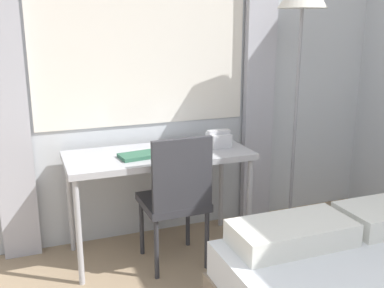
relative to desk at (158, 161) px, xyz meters
name	(u,v)px	position (x,y,z in m)	size (l,w,h in m)	color
wall_back_with_window	(146,53)	(0.02, 0.35, 0.70)	(4.75, 0.13, 2.70)	silver
desk	(158,161)	(0.00, 0.00, 0.00)	(1.22, 0.54, 0.72)	#B2B2B7
desk_chair	(176,195)	(0.05, -0.23, -0.16)	(0.41, 0.41, 0.89)	#333338
standing_lamp	(302,14)	(0.99, -0.10, 0.96)	(0.33, 0.33, 1.90)	#4C4C51
telephone	(219,139)	(0.44, 0.01, 0.11)	(0.16, 0.15, 0.11)	silver
book	(140,155)	(-0.14, -0.06, 0.08)	(0.28, 0.19, 0.02)	#33664C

